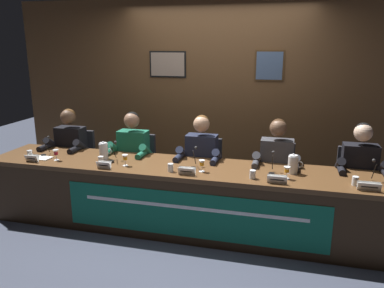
{
  "coord_description": "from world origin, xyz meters",
  "views": [
    {
      "loc": [
        0.98,
        -3.77,
        2.01
      ],
      "look_at": [
        0.0,
        0.0,
        0.98
      ],
      "focal_mm": 35.69,
      "sensor_mm": 36.0,
      "label": 1
    }
  ],
  "objects_px": {
    "juice_glass_left": "(125,158)",
    "microphone_right": "(272,166)",
    "nameplate_far_right": "(369,186)",
    "chair_far_right": "(354,189)",
    "nameplate_far_left": "(32,158)",
    "water_pitcher_left_side": "(104,151)",
    "juice_glass_far_left": "(56,153)",
    "water_cup_right": "(253,175)",
    "microphone_center": "(194,161)",
    "juice_glass_right": "(287,170)",
    "water_cup_far_left": "(30,154)",
    "chair_left": "(138,170)",
    "microphone_left": "(113,155)",
    "water_cup_center": "(171,168)",
    "panelist_right": "(276,165)",
    "nameplate_right": "(277,179)",
    "nameplate_left": "(104,165)",
    "panelist_center": "(200,159)",
    "chair_right": "(275,182)",
    "panelist_left": "(131,154)",
    "water_pitcher_right_side": "(293,164)",
    "panelist_far_left": "(68,149)",
    "juice_glass_center": "(202,164)",
    "nameplate_center": "(187,171)",
    "microphone_far_right": "(374,176)",
    "microphone_far_left": "(45,149)",
    "water_cup_far_right": "(355,181)",
    "conference_table": "(189,189)",
    "document_stack_far_left": "(42,158)",
    "panelist_far_right": "(360,171)",
    "chair_far_left": "(78,165)"
  },
  "relations": [
    {
      "from": "nameplate_far_left",
      "to": "water_pitcher_left_side",
      "type": "height_order",
      "value": "water_pitcher_left_side"
    },
    {
      "from": "panelist_left",
      "to": "water_pitcher_right_side",
      "type": "height_order",
      "value": "panelist_left"
    },
    {
      "from": "panelist_right",
      "to": "microphone_far_left",
      "type": "bearing_deg",
      "value": -171.57
    },
    {
      "from": "microphone_far_right",
      "to": "juice_glass_far_left",
      "type": "bearing_deg",
      "value": -178.08
    },
    {
      "from": "water_cup_center",
      "to": "water_cup_far_right",
      "type": "relative_size",
      "value": 1.0
    },
    {
      "from": "water_cup_center",
      "to": "microphone_left",
      "type": "bearing_deg",
      "value": 166.75
    },
    {
      "from": "water_cup_center",
      "to": "microphone_right",
      "type": "height_order",
      "value": "microphone_right"
    },
    {
      "from": "microphone_center",
      "to": "nameplate_far_right",
      "type": "height_order",
      "value": "microphone_center"
    },
    {
      "from": "conference_table",
      "to": "water_cup_far_right",
      "type": "bearing_deg",
      "value": -1.38
    },
    {
      "from": "juice_glass_far_left",
      "to": "water_cup_right",
      "type": "distance_m",
      "value": 2.21
    },
    {
      "from": "panelist_far_left",
      "to": "juice_glass_far_left",
      "type": "distance_m",
      "value": 0.59
    },
    {
      "from": "water_cup_far_right",
      "to": "microphone_far_right",
      "type": "distance_m",
      "value": 0.2
    },
    {
      "from": "water_cup_far_left",
      "to": "microphone_far_right",
      "type": "bearing_deg",
      "value": 1.41
    },
    {
      "from": "chair_left",
      "to": "juice_glass_center",
      "type": "height_order",
      "value": "chair_left"
    },
    {
      "from": "water_pitcher_left_side",
      "to": "water_pitcher_right_side",
      "type": "bearing_deg",
      "value": 0.84
    },
    {
      "from": "juice_glass_far_left",
      "to": "document_stack_far_left",
      "type": "bearing_deg",
      "value": 175.39
    },
    {
      "from": "water_cup_center",
      "to": "chair_right",
      "type": "xyz_separation_m",
      "value": [
        1.04,
        0.79,
        -0.34
      ]
    },
    {
      "from": "chair_left",
      "to": "water_cup_center",
      "type": "relative_size",
      "value": 10.36
    },
    {
      "from": "juice_glass_left",
      "to": "microphone_right",
      "type": "relative_size",
      "value": 0.57
    },
    {
      "from": "document_stack_far_left",
      "to": "panelist_left",
      "type": "bearing_deg",
      "value": 30.92
    },
    {
      "from": "chair_left",
      "to": "nameplate_far_left",
      "type": "bearing_deg",
      "value": -136.76
    },
    {
      "from": "panelist_right",
      "to": "water_cup_far_left",
      "type": "bearing_deg",
      "value": -169.36
    },
    {
      "from": "chair_left",
      "to": "panelist_left",
      "type": "distance_m",
      "value": 0.34
    },
    {
      "from": "panelist_far_left",
      "to": "water_cup_far_right",
      "type": "height_order",
      "value": "panelist_far_left"
    },
    {
      "from": "water_cup_right",
      "to": "panelist_far_right",
      "type": "xyz_separation_m",
      "value": [
        1.07,
        0.59,
        -0.07
      ]
    },
    {
      "from": "water_cup_center",
      "to": "document_stack_far_left",
      "type": "relative_size",
      "value": 0.39
    },
    {
      "from": "water_cup_far_right",
      "to": "microphone_center",
      "type": "bearing_deg",
      "value": 175.72
    },
    {
      "from": "juice_glass_far_left",
      "to": "panelist_left",
      "type": "relative_size",
      "value": 0.1
    },
    {
      "from": "nameplate_left",
      "to": "panelist_center",
      "type": "height_order",
      "value": "panelist_center"
    },
    {
      "from": "panelist_right",
      "to": "panelist_center",
      "type": "bearing_deg",
      "value": 180.0
    },
    {
      "from": "juice_glass_left",
      "to": "panelist_far_left",
      "type": "bearing_deg",
      "value": 152.93
    },
    {
      "from": "panelist_right",
      "to": "water_pitcher_left_side",
      "type": "relative_size",
      "value": 5.75
    },
    {
      "from": "water_cup_far_left",
      "to": "nameplate_far_right",
      "type": "relative_size",
      "value": 0.43
    },
    {
      "from": "microphone_far_right",
      "to": "nameplate_left",
      "type": "bearing_deg",
      "value": -174.83
    },
    {
      "from": "microphone_center",
      "to": "juice_glass_right",
      "type": "distance_m",
      "value": 0.96
    },
    {
      "from": "chair_far_left",
      "to": "water_pitcher_right_side",
      "type": "height_order",
      "value": "water_pitcher_right_side"
    },
    {
      "from": "microphone_right",
      "to": "water_cup_far_left",
      "type": "bearing_deg",
      "value": -177.18
    },
    {
      "from": "water_cup_far_left",
      "to": "microphone_far_left",
      "type": "distance_m",
      "value": 0.18
    },
    {
      "from": "water_cup_far_left",
      "to": "nameplate_center",
      "type": "xyz_separation_m",
      "value": [
        1.92,
        -0.12,
        0.0
      ]
    },
    {
      "from": "conference_table",
      "to": "nameplate_far_left",
      "type": "height_order",
      "value": "nameplate_far_left"
    },
    {
      "from": "panelist_right",
      "to": "chair_far_right",
      "type": "xyz_separation_m",
      "value": [
        0.87,
        0.2,
        -0.27
      ]
    },
    {
      "from": "chair_left",
      "to": "microphone_left",
      "type": "relative_size",
      "value": 4.07
    },
    {
      "from": "juice_glass_center",
      "to": "nameplate_left",
      "type": "bearing_deg",
      "value": -171.05
    },
    {
      "from": "nameplate_far_right",
      "to": "chair_far_right",
      "type": "bearing_deg",
      "value": 88.24
    },
    {
      "from": "panelist_far_left",
      "to": "water_pitcher_left_side",
      "type": "distance_m",
      "value": 0.79
    },
    {
      "from": "panelist_center",
      "to": "water_pitcher_right_side",
      "type": "height_order",
      "value": "panelist_center"
    },
    {
      "from": "juice_glass_left",
      "to": "nameplate_center",
      "type": "height_order",
      "value": "juice_glass_left"
    },
    {
      "from": "nameplate_far_right",
      "to": "document_stack_far_left",
      "type": "xyz_separation_m",
      "value": [
        -3.46,
        0.12,
        -0.03
      ]
    },
    {
      "from": "nameplate_right",
      "to": "water_cup_right",
      "type": "distance_m",
      "value": 0.25
    },
    {
      "from": "juice_glass_center",
      "to": "juice_glass_right",
      "type": "height_order",
      "value": "same"
    }
  ]
}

